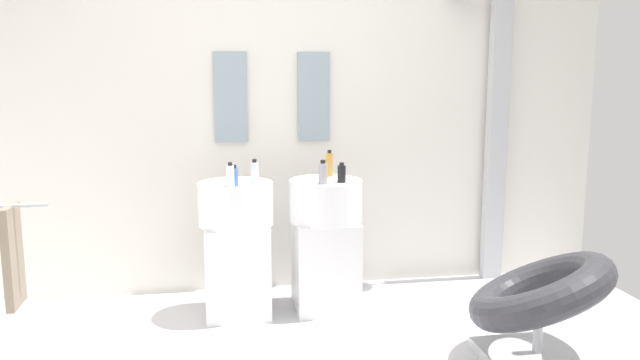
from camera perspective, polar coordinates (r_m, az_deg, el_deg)
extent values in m
cube|color=silver|center=(4.52, -4.28, 6.68)|extent=(4.80, 0.10, 2.60)
cube|color=white|center=(4.15, -7.32, -7.82)|extent=(0.40, 0.40, 0.58)
cylinder|color=white|center=(4.05, -7.45, -2.07)|extent=(0.47, 0.47, 0.27)
cylinder|color=#B7BABF|center=(4.14, -7.58, 0.77)|extent=(0.02, 0.02, 0.10)
cube|color=white|center=(4.21, 0.49, -7.48)|extent=(0.40, 0.40, 0.58)
cylinder|color=white|center=(4.11, 0.50, -1.81)|extent=(0.47, 0.47, 0.27)
cylinder|color=#B7BABF|center=(4.20, 0.19, 0.98)|extent=(0.02, 0.02, 0.10)
cube|color=#8C9EA8|center=(4.43, -7.89, 7.24)|extent=(0.22, 0.03, 0.61)
cube|color=#8C9EA8|center=(4.48, -0.55, 7.36)|extent=(0.22, 0.03, 0.61)
cube|color=#B7BABF|center=(4.85, 15.30, 3.32)|extent=(0.14, 0.08, 2.05)
cube|color=#B7BABF|center=(3.74, 18.57, -14.62)|extent=(0.56, 0.50, 0.06)
cylinder|color=#B7BABF|center=(3.67, 18.72, -12.20)|extent=(0.05, 0.05, 0.34)
torus|color=#333338|center=(3.61, 18.89, -9.25)|extent=(1.09, 1.09, 0.49)
cylinder|color=#B7BABF|center=(3.41, -25.80, -2.07)|extent=(0.36, 0.02, 0.02)
cube|color=gray|center=(3.47, -25.49, -6.11)|extent=(0.04, 0.22, 0.50)
cylinder|color=white|center=(3.85, -7.92, 0.31)|extent=(0.05, 0.05, 0.13)
cylinder|color=black|center=(3.84, -7.94, 1.42)|extent=(0.02, 0.02, 0.02)
cylinder|color=#99999E|center=(3.93, 0.26, 0.56)|extent=(0.06, 0.06, 0.13)
cylinder|color=black|center=(3.92, 0.26, 1.63)|extent=(0.03, 0.03, 0.02)
cylinder|color=#4C72B7|center=(3.89, -7.59, 0.25)|extent=(0.05, 0.05, 0.11)
cylinder|color=black|center=(3.88, -7.62, 1.19)|extent=(0.03, 0.03, 0.02)
cylinder|color=#C68C38|center=(4.21, 0.84, 1.37)|extent=(0.05, 0.05, 0.15)
cylinder|color=black|center=(4.20, 0.84, 2.53)|extent=(0.03, 0.03, 0.02)
cylinder|color=silver|center=(3.97, -5.79, 0.64)|extent=(0.05, 0.05, 0.13)
cylinder|color=black|center=(3.96, -5.81, 1.71)|extent=(0.03, 0.03, 0.02)
cylinder|color=black|center=(3.99, 1.92, 0.53)|extent=(0.05, 0.05, 0.10)
cylinder|color=black|center=(3.98, 1.92, 1.41)|extent=(0.03, 0.03, 0.02)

